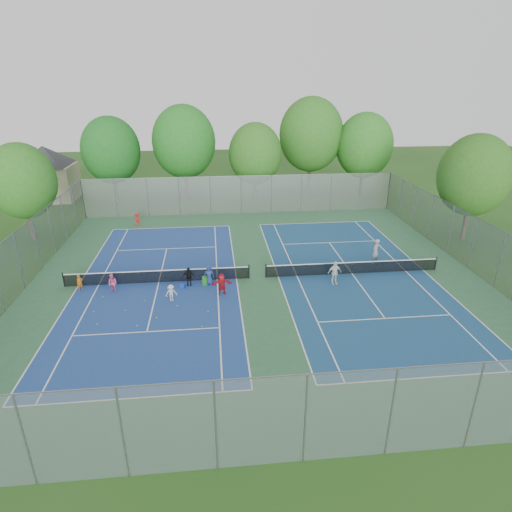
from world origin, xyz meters
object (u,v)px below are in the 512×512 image
(net_left, at_px, (158,277))
(instructor, at_px, (375,251))
(ball_crate, at_px, (182,286))
(ball_hopper, at_px, (205,281))
(net_right, at_px, (352,268))

(net_left, xyz_separation_m, instructor, (16.30, 1.65, 0.55))
(ball_crate, xyz_separation_m, instructor, (14.58, 2.66, 0.87))
(instructor, bearing_deg, ball_hopper, -33.99)
(net_right, xyz_separation_m, ball_hopper, (-10.76, -0.73, -0.14))
(net_left, bearing_deg, ball_crate, -30.43)
(net_right, relative_size, instructor, 6.41)
(ball_hopper, xyz_separation_m, instructor, (13.06, 2.38, 0.69))
(net_right, distance_m, ball_hopper, 10.79)
(net_left, xyz_separation_m, net_right, (14.00, 0.00, 0.00))
(net_left, relative_size, net_right, 1.00)
(net_left, relative_size, ball_hopper, 20.37)
(net_left, height_order, net_right, same)
(ball_hopper, bearing_deg, net_left, 167.30)
(net_right, bearing_deg, ball_crate, -175.31)
(net_left, distance_m, ball_crate, 2.02)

